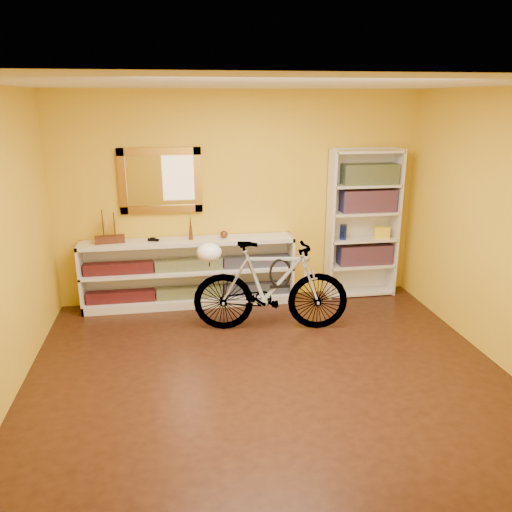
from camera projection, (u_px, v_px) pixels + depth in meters
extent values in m
cube|color=black|center=(268.00, 374.00, 4.82)|extent=(4.50, 4.00, 0.01)
cube|color=silver|center=(270.00, 83.00, 4.04)|extent=(4.50, 4.00, 0.01)
cube|color=gold|center=(239.00, 198.00, 6.32)|extent=(4.50, 0.01, 2.60)
cube|color=gold|center=(505.00, 231.00, 4.78)|extent=(0.01, 4.00, 2.60)
cube|color=#8F611A|center=(160.00, 181.00, 6.06)|extent=(0.98, 0.06, 0.78)
cube|color=silver|center=(307.00, 275.00, 6.75)|extent=(0.09, 0.02, 0.09)
cube|color=black|center=(190.00, 292.00, 6.36)|extent=(2.50, 0.13, 0.14)
cube|color=navy|center=(189.00, 265.00, 6.25)|extent=(2.50, 0.13, 0.14)
imported|color=black|center=(154.00, 241.00, 6.11)|extent=(0.00, 0.01, 0.00)
cone|color=brown|center=(191.00, 226.00, 6.13)|extent=(0.06, 0.06, 0.33)
sphere|color=brown|center=(224.00, 234.00, 6.23)|extent=(0.09, 0.09, 0.09)
cube|color=maroon|center=(364.00, 254.00, 6.64)|extent=(0.70, 0.22, 0.26)
cube|color=maroon|center=(368.00, 201.00, 6.43)|extent=(0.70, 0.22, 0.28)
cube|color=navy|center=(370.00, 174.00, 6.33)|extent=(0.70, 0.22, 0.25)
cylinder|color=navy|center=(343.00, 232.00, 6.48)|extent=(0.09, 0.09, 0.19)
cube|color=maroon|center=(350.00, 177.00, 6.33)|extent=(0.19, 0.19, 0.19)
cube|color=yellow|center=(382.00, 232.00, 6.54)|extent=(0.22, 0.18, 0.15)
imported|color=silver|center=(271.00, 286.00, 5.60)|extent=(0.70, 1.79, 1.03)
ellipsoid|color=white|center=(209.00, 253.00, 5.47)|extent=(0.27, 0.26, 0.20)
torus|color=black|center=(280.00, 273.00, 5.55)|extent=(0.25, 0.03, 0.25)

